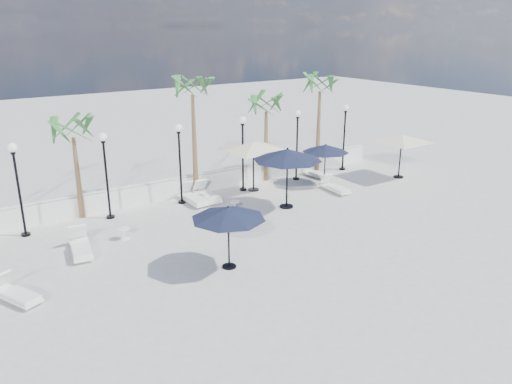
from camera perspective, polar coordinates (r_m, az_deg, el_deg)
ground at (r=19.02m, az=0.24°, el=-6.73°), size 100.00×100.00×0.00m
balustrade at (r=24.98m, az=-9.51°, el=0.41°), size 26.00×0.30×1.01m
lamppost_1 at (r=21.62m, az=-25.66°, el=1.58°), size 0.36×0.36×3.84m
lamppost_2 at (r=22.34m, az=-16.85°, el=3.12°), size 0.36×0.36×3.84m
lamppost_3 at (r=23.55m, az=-8.74°, el=4.47°), size 0.36×0.36×3.84m
lamppost_4 at (r=25.20m, az=-1.53°, el=5.60°), size 0.36×0.36×3.84m
lamppost_5 at (r=27.20m, az=4.73°, el=6.50°), size 0.36×0.36×3.84m
lamppost_6 at (r=29.48m, az=10.10°, el=7.21°), size 0.36×0.36×3.84m
palm_1 at (r=22.55m, az=-20.20°, el=6.23°), size 2.60×2.60×4.70m
palm_2 at (r=24.31m, az=-7.28°, el=11.27°), size 2.60×2.60×6.10m
palm_3 at (r=26.67m, az=1.17°, el=9.50°), size 2.60×2.60×4.90m
palm_4 at (r=28.84m, az=7.32°, el=11.60°), size 2.60×2.60×5.70m
lounger_1 at (r=19.83m, az=-19.40°, el=-5.92°), size 1.04×2.20×0.79m
lounger_2 at (r=17.40m, az=-25.77°, el=-10.39°), size 1.32×1.95×0.70m
lounger_3 at (r=24.13m, az=-7.21°, el=-0.63°), size 0.72×2.13×0.80m
lounger_4 at (r=24.47m, az=-5.60°, el=-0.31°), size 0.80×2.11×0.77m
lounger_5 at (r=25.90m, az=9.02°, el=0.55°), size 0.73×1.91×0.70m
lounger_6 at (r=28.29m, az=6.86°, el=2.14°), size 0.82×1.80×0.65m
side_table_0 at (r=20.61m, az=-14.82°, el=-4.51°), size 0.46×0.46×0.45m
side_table_1 at (r=24.33m, az=-6.14°, el=-0.45°), size 0.44×0.44×0.43m
side_table_2 at (r=22.95m, az=-2.43°, el=-1.50°), size 0.46×0.46×0.45m
parasol_navy_left at (r=17.01m, az=-3.20°, el=-2.46°), size 2.61×2.61×2.30m
parasol_navy_mid at (r=22.76m, az=3.62°, el=4.24°), size 3.20×3.20×2.87m
parasol_navy_right at (r=26.62m, az=7.96°, el=4.93°), size 2.48×2.48×2.22m
parasol_cream_sq_a at (r=25.18m, az=-0.30°, el=5.71°), size 5.60×5.60×2.75m
parasol_cream_sq_b at (r=28.63m, az=16.37°, el=6.25°), size 5.20×5.20×2.61m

